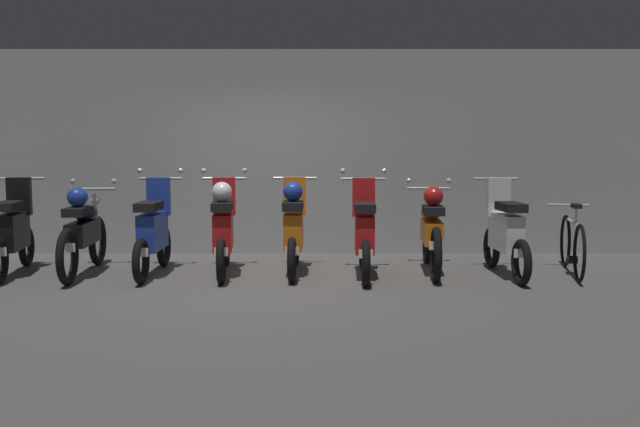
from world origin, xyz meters
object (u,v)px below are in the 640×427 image
Objects in this scene: motorbike_slot_0 at (15,231)px; motorbike_slot_1 at (85,231)px; motorbike_slot_5 at (365,233)px; bicycle at (573,245)px; motorbike_slot_2 at (155,231)px; motorbike_slot_4 at (295,228)px; motorbike_slot_7 at (506,233)px; motorbike_slot_3 at (224,228)px; motorbike_slot_6 at (433,230)px.

motorbike_slot_0 reaches higher than motorbike_slot_1.
motorbike_slot_5 is 0.99× the size of bicycle.
motorbike_slot_2 is at bearing 0.12° from motorbike_slot_1.
motorbike_slot_0 is 3.43m from motorbike_slot_4.
motorbike_slot_4 is at bearing 176.57° from motorbike_slot_7.
motorbike_slot_3 is (1.71, 0.01, 0.04)m from motorbike_slot_1.
motorbike_slot_7 is at bearing -14.55° from motorbike_slot_6.
motorbike_slot_4 is at bearing 178.64° from bicycle.
motorbike_slot_5 is (4.29, -0.13, 0.00)m from motorbike_slot_0.
motorbike_slot_2 is at bearing -177.40° from motorbike_slot_4.
motorbike_slot_1 is 1.15× the size of bicycle.
motorbike_slot_6 is 1.16× the size of motorbike_slot_7.
motorbike_slot_0 is 1.72m from motorbike_slot_2.
bicycle is at bearing 4.92° from motorbike_slot_7.
motorbike_slot_3 reaches higher than motorbike_slot_0.
motorbike_slot_7 reaches higher than motorbike_slot_1.
motorbike_slot_7 is (1.71, 0.04, -0.00)m from motorbike_slot_5.
bicycle is at bearing -0.11° from motorbike_slot_3.
motorbike_slot_2 is (1.72, -0.01, 0.00)m from motorbike_slot_0.
motorbike_slot_7 is at bearing -175.08° from bicycle.
bicycle is (4.27, -0.01, -0.21)m from motorbike_slot_3.
motorbike_slot_7 is at bearing -1.35° from motorbike_slot_3.
bicycle is at bearing 2.60° from motorbike_slot_5.
motorbike_slot_0 is 0.86× the size of motorbike_slot_6.
motorbike_slot_2 is 2.57m from motorbike_slot_5.
motorbike_slot_4 is 3.42m from bicycle.
motorbike_slot_5 is (0.86, -0.20, -0.04)m from motorbike_slot_4.
motorbike_slot_6 is at bearing 3.13° from motorbike_slot_3.
motorbike_slot_1 is 5.13m from motorbike_slot_7.
motorbike_slot_0 is 5.14m from motorbike_slot_6.
motorbike_slot_0 is at bearing 178.21° from motorbike_slot_5.
motorbike_slot_7 is (4.28, -0.08, -0.00)m from motorbike_slot_2.
motorbike_slot_5 is at bearing -4.13° from motorbike_slot_3.
bicycle is at bearing -0.15° from motorbike_slot_0.
motorbike_slot_2 is 1.00× the size of motorbike_slot_7.
motorbike_slot_7 is (5.13, -0.07, -0.00)m from motorbike_slot_1.
motorbike_slot_2 is (0.86, 0.00, -0.00)m from motorbike_slot_1.
motorbike_slot_0 is 0.98× the size of bicycle.
motorbike_slot_2 is 0.86× the size of motorbike_slot_6.
motorbike_slot_3 is 0.86× the size of motorbike_slot_6.
motorbike_slot_3 reaches higher than motorbike_slot_6.
motorbike_slot_4 reaches higher than motorbike_slot_6.
motorbike_slot_6 is (0.86, 0.26, 0.00)m from motorbike_slot_5.
motorbike_slot_1 is at bearing -178.23° from motorbike_slot_4.
motorbike_slot_5 is (1.72, -0.12, -0.04)m from motorbike_slot_3.
bicycle is (0.85, 0.07, -0.16)m from motorbike_slot_7.
motorbike_slot_7 is at bearing -0.87° from motorbike_slot_0.
motorbike_slot_0 is 6.00m from motorbike_slot_7.
motorbike_slot_1 is at bearing 179.17° from motorbike_slot_7.
motorbike_slot_6 is (3.42, 0.15, 0.00)m from motorbike_slot_2.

